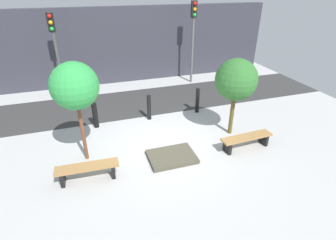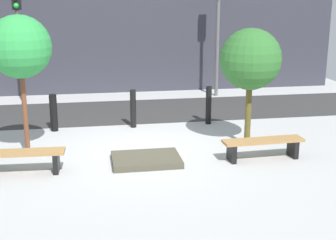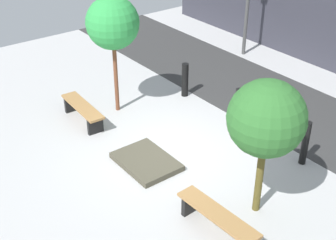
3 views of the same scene
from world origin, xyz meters
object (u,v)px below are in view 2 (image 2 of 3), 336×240
Objects in this scene: bollard_center at (209,105)px; bollard_far_left at (54,113)px; tree_behind_left_bench at (20,47)px; planter_bed at (146,160)px; traffic_light_west at (18,23)px; bench_left at (21,158)px; bollard_left at (133,109)px; traffic_light_mid_west at (218,15)px; bench_right at (263,145)px; tree_behind_right_bench at (251,60)px.

bollard_far_left is at bearing 180.00° from bollard_center.
planter_bed is at bearing -18.28° from tree_behind_left_bench.
traffic_light_west reaches higher than planter_bed.
bollard_left is (2.55, 3.02, 0.18)m from bench_left.
bollard_center is at bearing -108.67° from traffic_light_mid_west.
tree_behind_left_bench is 3.15× the size of bollard_far_left.
traffic_light_mid_west is at bearing 80.75° from bench_right.
traffic_light_west reaches higher than tree_behind_right_bench.
bench_left is 5.10m from bench_right.
bench_left is 0.56× the size of tree_behind_left_bench.
traffic_light_mid_west is at bearing 0.01° from traffic_light_west.
bollard_far_left is 6.90m from traffic_light_mid_west.
bench_right is 5.55m from bollard_far_left.
bollard_center is 0.26× the size of traffic_light_mid_west.
tree_behind_right_bench is at bearing -97.78° from traffic_light_mid_west.
bollard_far_left is at bearing 156.94° from tree_behind_right_bench.
bollard_center is (4.20, 0.00, 0.04)m from bollard_far_left.
tree_behind_left_bench is 5.40m from bollard_center.
bollard_left is 2.10m from bollard_center.
tree_behind_right_bench is at bearing 14.23° from bench_left.
bench_left is at bearing -146.98° from bollard_center.
bench_left is at bearing -90.00° from tree_behind_left_bench.
bench_left reaches higher than bench_right.
bollard_far_left is at bearing 84.19° from bench_left.
bollard_far_left is (0.45, 3.02, 0.16)m from bench_left.
bollard_center is at bearing 102.85° from tree_behind_right_bench.
bollard_far_left is 0.93× the size of bollard_center.
bollard_left is at bearing 37.81° from tree_behind_left_bench.
bollard_far_left is (-4.65, 3.02, 0.17)m from bench_right.
planter_bed is 1.37× the size of bollard_center.
bollard_left reaches higher than planter_bed.
bench_right reaches higher than planter_bed.
bollard_far_left is at bearing 77.15° from tree_behind_left_bench.
bollard_left is at bearing -132.71° from traffic_light_mid_west.
bench_left is at bearing -130.17° from bollard_left.
tree_behind_right_bench is 5.67m from traffic_light_mid_west.
planter_bed is 0.35× the size of traffic_light_mid_west.
tree_behind_left_bench is at bearing 92.68° from bench_left.
tree_behind_right_bench is at bearing -77.15° from bollard_center.
bollard_center reaches higher than bench_left.
tree_behind_left_bench is at bearing -136.48° from traffic_light_mid_west.
bollard_left is at bearing 0.00° from bollard_far_left.
bench_left is at bearing -131.57° from traffic_light_mid_west.
traffic_light_mid_west reaches higher than planter_bed.
bollard_far_left is at bearing 126.65° from planter_bed.
bench_left is 1.20× the size of planter_bed.
bollard_left is at bearing 52.51° from bench_left.
tree_behind_right_bench is 2.61× the size of bollard_center.
tree_behind_left_bench is 8.10m from traffic_light_mid_west.
tree_behind_left_bench is 3.01× the size of bollard_left.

